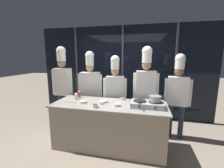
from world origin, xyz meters
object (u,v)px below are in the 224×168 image
object	(u,v)px
prep_bowl_mushrooms	(102,103)
serving_spoon_slotted	(74,102)
chef_pastry	(146,85)
prep_bowl_shrimp	(117,105)
squeeze_bottle_chili	(79,94)
prep_bowl_soy_glaze	(95,106)
prep_bowl_bean_sprouts	(104,101)
squeeze_bottle_clear	(76,96)
portable_stove	(147,104)
frying_pan	(140,100)
chef_head	(63,80)
chef_sous	(90,85)
prep_bowl_onion	(83,102)
chef_line	(115,89)
stock_pot	(155,99)
prep_bowl_chili_flakes	(123,99)
chef_apprentice	(178,91)

from	to	relation	value
prep_bowl_mushrooms	serving_spoon_slotted	distance (m)	0.58
chef_pastry	prep_bowl_shrimp	bearing A→B (deg)	50.35
squeeze_bottle_chili	prep_bowl_shrimp	distance (m)	1.02
prep_bowl_soy_glaze	prep_bowl_bean_sprouts	bearing A→B (deg)	79.64
squeeze_bottle_clear	chef_pastry	world-z (taller)	chef_pastry
chef_pastry	prep_bowl_bean_sprouts	bearing A→B (deg)	29.98
chef_pastry	serving_spoon_slotted	bearing A→B (deg)	22.61
portable_stove	prep_bowl_mushrooms	world-z (taller)	portable_stove
frying_pan	squeeze_bottle_chili	bearing A→B (deg)	167.13
prep_bowl_shrimp	frying_pan	bearing A→B (deg)	9.78
chef_head	chef_sous	xyz separation A→B (m)	(0.71, 0.10, -0.12)
prep_bowl_onion	prep_bowl_bean_sprouts	distance (m)	0.41
chef_head	chef_pastry	xyz separation A→B (m)	(2.07, 0.03, -0.03)
prep_bowl_bean_sprouts	chef_sous	size ratio (longest dim) A/B	0.09
chef_head	chef_line	xyz separation A→B (m)	(1.36, -0.00, -0.16)
prep_bowl_mushrooms	stock_pot	bearing A→B (deg)	2.69
prep_bowl_onion	prep_bowl_soy_glaze	xyz separation A→B (m)	(0.32, -0.18, 0.00)
prep_bowl_soy_glaze	chef_pastry	xyz separation A→B (m)	(0.89, 0.93, 0.26)
prep_bowl_chili_flakes	serving_spoon_slotted	xyz separation A→B (m)	(-0.93, -0.42, -0.02)
squeeze_bottle_clear	prep_bowl_bean_sprouts	world-z (taller)	squeeze_bottle_clear
portable_stove	prep_bowl_bean_sprouts	size ratio (longest dim) A/B	3.44
squeeze_bottle_clear	prep_bowl_mushrooms	world-z (taller)	squeeze_bottle_clear
prep_bowl_chili_flakes	chef_pastry	bearing A→B (deg)	35.27
prep_bowl_mushrooms	prep_bowl_shrimp	distance (m)	0.31
portable_stove	prep_bowl_bean_sprouts	bearing A→B (deg)	173.68
stock_pot	prep_bowl_chili_flakes	bearing A→B (deg)	151.56
portable_stove	stock_pot	size ratio (longest dim) A/B	2.51
stock_pot	serving_spoon_slotted	distance (m)	1.59
prep_bowl_onion	chef_line	size ratio (longest dim) A/B	0.08
portable_stove	chef_line	size ratio (longest dim) A/B	0.32
chef_head	chef_apprentice	xyz separation A→B (m)	(2.75, 0.02, -0.13)
chef_sous	chef_head	bearing A→B (deg)	3.88
squeeze_bottle_chili	prep_bowl_bean_sprouts	xyz separation A→B (m)	(0.64, -0.21, -0.06)
frying_pan	stock_pot	xyz separation A→B (m)	(0.27, 0.00, 0.04)
prep_bowl_mushrooms	chef_apprentice	xyz separation A→B (m)	(1.51, 0.72, 0.16)
frying_pan	prep_bowl_soy_glaze	bearing A→B (deg)	-163.06
chef_sous	prep_bowl_bean_sprouts	bearing A→B (deg)	125.19
portable_stove	chef_head	size ratio (longest dim) A/B	0.29
squeeze_bottle_chili	prep_bowl_onion	bearing A→B (deg)	-55.18
stock_pot	chef_apprentice	size ratio (longest dim) A/B	0.13
prep_bowl_soy_glaze	chef_sous	world-z (taller)	chef_sous
squeeze_bottle_clear	squeeze_bottle_chili	bearing A→B (deg)	85.32
stock_pot	squeeze_bottle_clear	world-z (taller)	stock_pot
chef_line	prep_bowl_bean_sprouts	bearing A→B (deg)	72.19
squeeze_bottle_clear	prep_bowl_soy_glaze	distance (m)	0.72
portable_stove	chef_pastry	xyz separation A→B (m)	(-0.04, 0.68, 0.24)
chef_head	prep_bowl_mushrooms	bearing A→B (deg)	152.50
chef_line	chef_apprentice	xyz separation A→B (m)	(1.39, 0.02, 0.02)
chef_pastry	prep_bowl_chili_flakes	bearing A→B (deg)	29.67
chef_head	serving_spoon_slotted	bearing A→B (deg)	134.51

